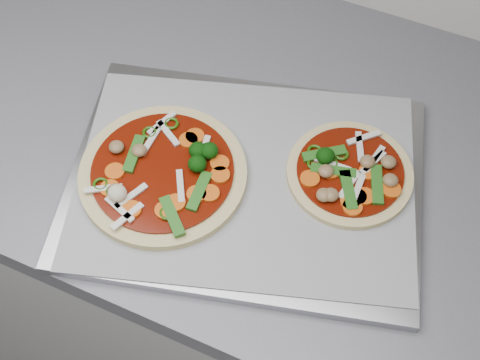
% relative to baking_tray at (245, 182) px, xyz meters
% --- Properties ---
extents(baking_tray, '(0.52, 0.44, 0.01)m').
position_rel_baking_tray_xyz_m(baking_tray, '(0.00, 0.00, 0.00)').
color(baking_tray, '#96969C').
rests_on(baking_tray, countertop).
extents(parchment, '(0.51, 0.43, 0.00)m').
position_rel_baking_tray_xyz_m(parchment, '(0.00, 0.00, 0.01)').
color(parchment, gray).
rests_on(parchment, baking_tray).
extents(pizza_left, '(0.26, 0.26, 0.04)m').
position_rel_baking_tray_xyz_m(pizza_left, '(-0.10, -0.04, 0.02)').
color(pizza_left, '#D8C37C').
rests_on(pizza_left, parchment).
extents(pizza_right, '(0.19, 0.19, 0.03)m').
position_rel_baking_tray_xyz_m(pizza_right, '(0.12, 0.06, 0.02)').
color(pizza_right, '#D8C37C').
rests_on(pizza_right, parchment).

